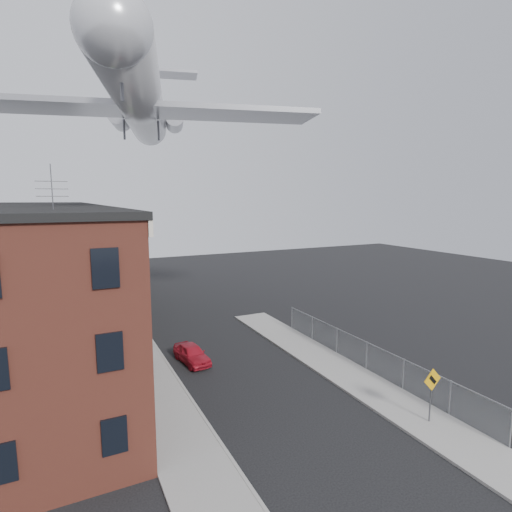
{
  "coord_description": "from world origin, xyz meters",
  "views": [
    {
      "loc": [
        -9.82,
        -13.37,
        10.74
      ],
      "look_at": [
        0.03,
        6.6,
        7.55
      ],
      "focal_mm": 28.0,
      "sensor_mm": 36.0,
      "label": 1
    }
  ],
  "objects_px": {
    "airplane": "(140,101)",
    "warning_sign": "(432,387)",
    "car_mid": "(139,308)",
    "car_far": "(123,286)",
    "utility_pole": "(124,279)",
    "street_tree": "(114,273)",
    "car_near": "(192,354)"
  },
  "relations": [
    {
      "from": "car_mid",
      "to": "airplane",
      "type": "relative_size",
      "value": 0.1
    },
    {
      "from": "street_tree",
      "to": "utility_pole",
      "type": "bearing_deg",
      "value": -91.89
    },
    {
      "from": "airplane",
      "to": "car_far",
      "type": "bearing_deg",
      "value": 91.05
    },
    {
      "from": "street_tree",
      "to": "car_mid",
      "type": "bearing_deg",
      "value": -65.91
    },
    {
      "from": "warning_sign",
      "to": "car_mid",
      "type": "distance_m",
      "value": 26.87
    },
    {
      "from": "utility_pole",
      "to": "street_tree",
      "type": "relative_size",
      "value": 1.73
    },
    {
      "from": "car_near",
      "to": "airplane",
      "type": "relative_size",
      "value": 0.11
    },
    {
      "from": "warning_sign",
      "to": "car_mid",
      "type": "xyz_separation_m",
      "value": [
        -9.2,
        25.21,
        -1.35
      ]
    },
    {
      "from": "street_tree",
      "to": "airplane",
      "type": "height_order",
      "value": "airplane"
    },
    {
      "from": "warning_sign",
      "to": "street_tree",
      "type": "distance_m",
      "value": 30.96
    },
    {
      "from": "warning_sign",
      "to": "airplane",
      "type": "xyz_separation_m",
      "value": [
        -8.95,
        21.99,
        16.71
      ]
    },
    {
      "from": "warning_sign",
      "to": "car_mid",
      "type": "bearing_deg",
      "value": 110.05
    },
    {
      "from": "car_near",
      "to": "car_mid",
      "type": "xyz_separation_m",
      "value": [
        -1.1,
        13.11,
        -0.08
      ]
    },
    {
      "from": "street_tree",
      "to": "car_mid",
      "type": "distance_m",
      "value": 5.03
    },
    {
      "from": "airplane",
      "to": "warning_sign",
      "type": "bearing_deg",
      "value": -67.85
    },
    {
      "from": "car_mid",
      "to": "airplane",
      "type": "xyz_separation_m",
      "value": [
        0.25,
        -3.22,
        18.06
      ]
    },
    {
      "from": "utility_pole",
      "to": "airplane",
      "type": "distance_m",
      "value": 14.4
    },
    {
      "from": "utility_pole",
      "to": "car_near",
      "type": "bearing_deg",
      "value": -65.88
    },
    {
      "from": "street_tree",
      "to": "warning_sign",
      "type": "bearing_deg",
      "value": -69.42
    },
    {
      "from": "car_mid",
      "to": "car_far",
      "type": "distance_m",
      "value": 10.48
    },
    {
      "from": "car_mid",
      "to": "airplane",
      "type": "height_order",
      "value": "airplane"
    },
    {
      "from": "car_mid",
      "to": "airplane",
      "type": "distance_m",
      "value": 18.34
    },
    {
      "from": "utility_pole",
      "to": "car_far",
      "type": "xyz_separation_m",
      "value": [
        2.0,
        16.67,
        -4.11
      ]
    },
    {
      "from": "car_mid",
      "to": "street_tree",
      "type": "bearing_deg",
      "value": 114.94
    },
    {
      "from": "utility_pole",
      "to": "car_mid",
      "type": "xyz_separation_m",
      "value": [
        2.0,
        6.18,
        -4.14
      ]
    },
    {
      "from": "warning_sign",
      "to": "car_near",
      "type": "distance_m",
      "value": 14.61
    },
    {
      "from": "utility_pole",
      "to": "car_far",
      "type": "bearing_deg",
      "value": 83.16
    },
    {
      "from": "warning_sign",
      "to": "utility_pole",
      "type": "xyz_separation_m",
      "value": [
        -11.2,
        19.03,
        2.79
      ]
    },
    {
      "from": "street_tree",
      "to": "car_near",
      "type": "bearing_deg",
      "value": -80.65
    },
    {
      "from": "car_mid",
      "to": "car_far",
      "type": "relative_size",
      "value": 0.84
    },
    {
      "from": "car_near",
      "to": "car_far",
      "type": "height_order",
      "value": "car_near"
    },
    {
      "from": "car_mid",
      "to": "airplane",
      "type": "bearing_deg",
      "value": -84.71
    }
  ]
}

